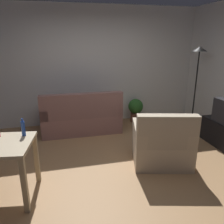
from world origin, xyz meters
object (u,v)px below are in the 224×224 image
armchair (162,144)px  bottle_blue (23,128)px  couch (81,118)px  potted_plant (136,109)px  torchiere_lamp (198,65)px

armchair → bottle_blue: bottle_blue is taller
bottle_blue → couch: bearing=63.0°
couch → potted_plant: bearing=-167.1°
couch → torchiere_lamp: 2.82m
potted_plant → bottle_blue: 3.18m
couch → bottle_blue: (-0.93, -1.83, 0.55)m
torchiere_lamp → bottle_blue: torchiere_lamp is taller
couch → torchiere_lamp: torchiere_lamp is taller
potted_plant → bottle_blue: bearing=-137.0°
torchiere_lamp → potted_plant: (-1.21, 0.57, -1.08)m
potted_plant → armchair: bearing=-96.9°
torchiere_lamp → bottle_blue: 3.89m
torchiere_lamp → couch: bearing=174.4°
torchiere_lamp → armchair: bearing=-135.8°
couch → bottle_blue: 2.12m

